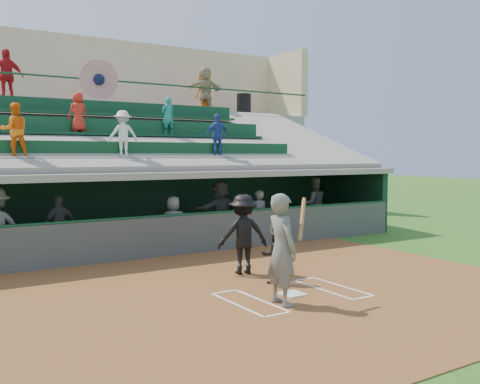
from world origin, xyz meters
TOP-DOWN VIEW (x-y plane):
  - ground at (0.00, 0.00)m, footprint 100.00×100.00m
  - dirt_slab at (0.00, 0.50)m, footprint 11.00×9.00m
  - home_plate at (0.00, 0.00)m, footprint 0.43×0.43m
  - batters_box_chalk at (0.00, 0.00)m, footprint 2.65×1.85m
  - dugout_floor at (0.00, 6.75)m, footprint 16.00×3.50m
  - concourse_slab at (0.00, 13.50)m, footprint 20.00×3.00m
  - grandstand at (-0.01, 10.51)m, footprint 20.40×10.40m
  - batter_at_plate at (-0.59, -0.43)m, footprint 0.88×0.80m
  - catcher at (0.26, 0.97)m, footprint 0.69×0.60m
  - home_umpire at (0.19, 2.11)m, footprint 1.32×0.97m
  - dugout_bench at (0.10, 7.94)m, footprint 13.66×3.70m
  - dugout_player_b at (-2.81, 6.76)m, footprint 1.02×0.63m
  - dugout_player_c at (0.04, 5.53)m, footprint 0.89×0.74m
  - dugout_player_d at (2.18, 6.60)m, footprint 1.83×0.83m
  - dugout_player_e at (3.00, 5.62)m, footprint 0.65×0.48m
  - dugout_player_f at (5.94, 6.44)m, footprint 1.11×0.98m
  - trash_bin at (7.19, 13.01)m, footprint 0.67×0.67m
  - concourse_staff_a at (-3.15, 12.45)m, footprint 1.16×0.57m
  - concourse_staff_b at (4.98, 12.76)m, footprint 1.09×0.90m
  - concourse_staff_c at (4.80, 12.40)m, footprint 1.84×0.64m

SIDE VIEW (x-z plane):
  - ground at x=0.00m, z-range 0.00..0.00m
  - dirt_slab at x=0.00m, z-range 0.00..0.02m
  - dugout_floor at x=0.00m, z-range 0.00..0.04m
  - batters_box_chalk at x=0.00m, z-range 0.02..0.03m
  - home_plate at x=0.00m, z-range 0.02..0.05m
  - dugout_bench at x=0.10m, z-range 0.04..0.46m
  - catcher at x=0.26m, z-range 0.02..1.23m
  - dugout_player_c at x=0.04m, z-range 0.04..1.60m
  - dugout_player_e at x=3.00m, z-range 0.04..1.66m
  - dugout_player_b at x=-2.81m, z-range 0.04..1.67m
  - home_umpire at x=0.19m, z-range 0.02..1.86m
  - dugout_player_d at x=2.18m, z-range 0.04..1.94m
  - dugout_player_f at x=5.94m, z-range 0.04..1.97m
  - batter_at_plate at x=-0.59m, z-range 0.02..2.07m
  - grandstand at x=-0.01m, z-range -1.64..6.16m
  - concourse_slab at x=0.00m, z-range 0.00..4.60m
  - trash_bin at x=7.19m, z-range 4.60..5.60m
  - concourse_staff_b at x=4.98m, z-range 4.60..6.51m
  - concourse_staff_a at x=-3.15m, z-range 4.60..6.51m
  - concourse_staff_c at x=4.80m, z-range 4.60..6.56m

